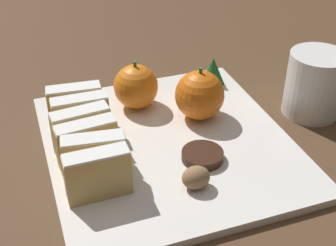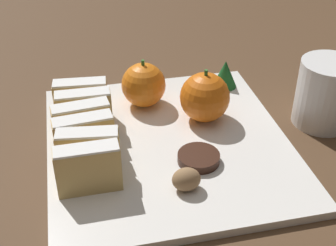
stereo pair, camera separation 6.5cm
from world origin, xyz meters
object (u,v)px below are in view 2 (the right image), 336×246
at_px(orange_near, 144,85).
at_px(coffee_mug, 327,93).
at_px(walnut, 184,180).
at_px(orange_far, 205,97).
at_px(chocolate_cookie, 199,158).

xyz_separation_m(orange_near, coffee_mug, (0.26, -0.09, 0.00)).
distance_m(walnut, coffee_mug, 0.28).
distance_m(orange_far, coffee_mug, 0.18).
xyz_separation_m(walnut, coffee_mug, (0.25, 0.12, 0.02)).
height_order(orange_near, orange_far, orange_far).
bearing_deg(orange_far, coffee_mug, -9.52).
relative_size(orange_near, chocolate_cookie, 1.37).
height_order(orange_far, coffee_mug, coffee_mug).
distance_m(orange_near, coffee_mug, 0.28).
bearing_deg(orange_near, coffee_mug, -19.21).
height_order(walnut, chocolate_cookie, walnut).
xyz_separation_m(chocolate_cookie, coffee_mug, (0.22, 0.07, 0.03)).
distance_m(orange_near, chocolate_cookie, 0.17).
bearing_deg(walnut, coffee_mug, 25.16).
bearing_deg(orange_near, orange_far, -36.97).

